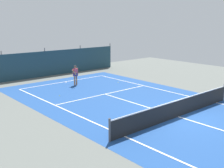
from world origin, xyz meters
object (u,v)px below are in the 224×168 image
(tennis_net, at_px, (178,108))
(tennis_player, at_px, (75,74))
(tennis_ball_midcourt, at_px, (60,96))
(tennis_ball_near_player, at_px, (118,82))

(tennis_net, xyz_separation_m, tennis_player, (0.01, 10.21, 0.45))
(tennis_player, relative_size, tennis_ball_midcourt, 24.85)
(tennis_net, distance_m, tennis_player, 10.22)
(tennis_ball_near_player, bearing_deg, tennis_net, -110.90)
(tennis_player, bearing_deg, tennis_net, 84.92)
(tennis_net, bearing_deg, tennis_player, 89.92)
(tennis_net, height_order, tennis_ball_midcourt, tennis_net)
(tennis_net, xyz_separation_m, tennis_ball_near_player, (3.29, 8.60, -0.48))
(tennis_player, xyz_separation_m, tennis_ball_midcourt, (-2.75, -2.07, -0.93))
(tennis_ball_midcourt, bearing_deg, tennis_player, 36.90)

